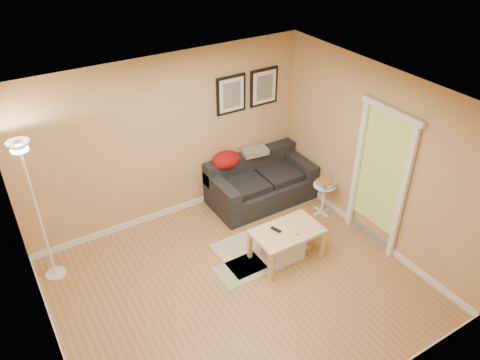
% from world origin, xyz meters
% --- Properties ---
extents(floor, '(4.50, 4.50, 0.00)m').
position_xyz_m(floor, '(0.00, 0.00, 0.00)').
color(floor, '#A97448').
rests_on(floor, ground).
extents(ceiling, '(4.50, 4.50, 0.00)m').
position_xyz_m(ceiling, '(0.00, 0.00, 2.60)').
color(ceiling, white).
rests_on(ceiling, wall_back).
extents(wall_back, '(4.50, 0.00, 4.50)m').
position_xyz_m(wall_back, '(0.00, 2.00, 1.30)').
color(wall_back, tan).
rests_on(wall_back, ground).
extents(wall_front, '(4.50, 0.00, 4.50)m').
position_xyz_m(wall_front, '(0.00, -2.00, 1.30)').
color(wall_front, tan).
rests_on(wall_front, ground).
extents(wall_left, '(0.00, 4.00, 4.00)m').
position_xyz_m(wall_left, '(-2.25, 0.00, 1.30)').
color(wall_left, tan).
rests_on(wall_left, ground).
extents(wall_right, '(0.00, 4.00, 4.00)m').
position_xyz_m(wall_right, '(2.25, 0.00, 1.30)').
color(wall_right, tan).
rests_on(wall_right, ground).
extents(baseboard_back, '(4.50, 0.02, 0.10)m').
position_xyz_m(baseboard_back, '(0.00, 1.99, 0.05)').
color(baseboard_back, white).
rests_on(baseboard_back, ground).
extents(baseboard_right, '(0.02, 4.00, 0.10)m').
position_xyz_m(baseboard_right, '(2.24, 0.00, 0.05)').
color(baseboard_right, white).
rests_on(baseboard_right, ground).
extents(sofa, '(1.70, 0.90, 0.75)m').
position_xyz_m(sofa, '(1.38, 1.53, 0.38)').
color(sofa, black).
rests_on(sofa, ground).
extents(red_throw, '(0.48, 0.36, 0.28)m').
position_xyz_m(red_throw, '(0.90, 1.84, 0.77)').
color(red_throw, maroon).
rests_on(red_throw, sofa).
extents(plaid_throw, '(0.45, 0.32, 0.10)m').
position_xyz_m(plaid_throw, '(1.43, 1.83, 0.78)').
color(plaid_throw, tan).
rests_on(plaid_throw, sofa).
extents(framed_print_left, '(0.50, 0.04, 0.60)m').
position_xyz_m(framed_print_left, '(1.08, 1.98, 1.80)').
color(framed_print_left, black).
rests_on(framed_print_left, wall_back).
extents(framed_print_right, '(0.50, 0.04, 0.60)m').
position_xyz_m(framed_print_right, '(1.68, 1.98, 1.80)').
color(framed_print_right, black).
rests_on(framed_print_right, wall_back).
extents(area_rug, '(1.25, 0.85, 0.01)m').
position_xyz_m(area_rug, '(0.70, 0.53, 0.01)').
color(area_rug, beige).
rests_on(area_rug, ground).
extents(green_runner, '(0.70, 0.50, 0.01)m').
position_xyz_m(green_runner, '(0.21, 0.25, 0.01)').
color(green_runner, '#668C4C').
rests_on(green_runner, ground).
extents(coffee_table, '(1.04, 0.71, 0.48)m').
position_xyz_m(coffee_table, '(0.90, 0.16, 0.24)').
color(coffee_table, beige).
rests_on(coffee_table, ground).
extents(remote_control, '(0.10, 0.17, 0.02)m').
position_xyz_m(remote_control, '(0.76, 0.25, 0.49)').
color(remote_control, black).
rests_on(remote_control, coffee_table).
extents(tape_roll, '(0.07, 0.07, 0.03)m').
position_xyz_m(tape_roll, '(0.96, 0.04, 0.50)').
color(tape_roll, yellow).
rests_on(tape_roll, coffee_table).
extents(storage_bin, '(0.53, 0.39, 0.33)m').
position_xyz_m(storage_bin, '(0.85, 0.18, 0.16)').
color(storage_bin, white).
rests_on(storage_bin, ground).
extents(side_table, '(0.35, 0.35, 0.54)m').
position_xyz_m(side_table, '(2.02, 0.72, 0.27)').
color(side_table, white).
rests_on(side_table, ground).
extents(book_stack, '(0.27, 0.31, 0.08)m').
position_xyz_m(book_stack, '(2.03, 0.71, 0.58)').
color(book_stack, '#396AAC').
rests_on(book_stack, side_table).
extents(floor_lamp, '(0.27, 0.27, 2.07)m').
position_xyz_m(floor_lamp, '(-2.00, 1.51, 0.98)').
color(floor_lamp, white).
rests_on(floor_lamp, ground).
extents(doorway, '(0.12, 1.01, 2.13)m').
position_xyz_m(doorway, '(2.20, -0.15, 1.02)').
color(doorway, white).
rests_on(doorway, ground).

